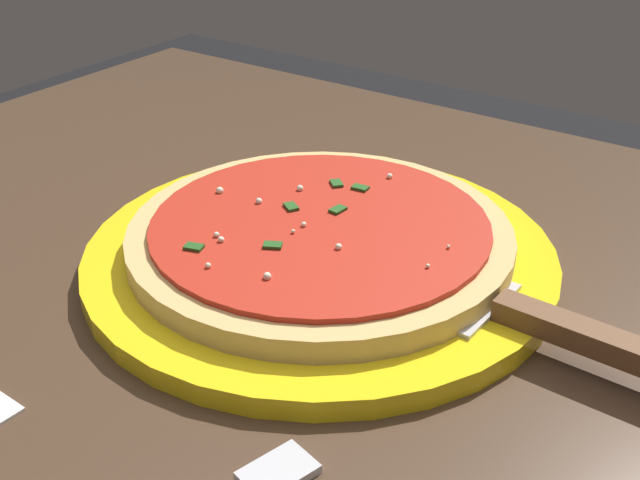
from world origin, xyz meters
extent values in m
cube|color=black|center=(0.40, -0.30, 0.36)|extent=(0.06, 0.06, 0.72)
cube|color=#473323|center=(0.00, 0.00, 0.74)|extent=(0.94, 0.73, 0.03)
cylinder|color=yellow|center=(-0.01, -0.02, 0.76)|extent=(0.33, 0.33, 0.01)
cylinder|color=#DBB26B|center=(-0.01, -0.02, 0.77)|extent=(0.27, 0.27, 0.02)
cylinder|color=red|center=(-0.01, -0.02, 0.78)|extent=(0.23, 0.23, 0.00)
sphere|color=#EFEACC|center=(0.03, 0.04, 0.79)|extent=(0.00, 0.00, 0.00)
sphere|color=#EFEACC|center=(0.02, 0.07, 0.79)|extent=(0.00, 0.00, 0.00)
sphere|color=#EFEACC|center=(0.04, 0.03, 0.79)|extent=(0.00, 0.00, 0.00)
sphere|color=#EFEACC|center=(0.04, -0.06, 0.79)|extent=(0.00, 0.00, 0.00)
sphere|color=#EFEACC|center=(-0.01, -0.11, 0.79)|extent=(0.00, 0.00, 0.00)
sphere|color=#EFEACC|center=(0.00, -0.01, 0.79)|extent=(0.00, 0.00, 0.00)
sphere|color=#EFEACC|center=(-0.09, -0.01, 0.79)|extent=(0.00, 0.00, 0.00)
sphere|color=#EFEACC|center=(-0.04, 0.00, 0.79)|extent=(0.00, 0.00, 0.00)
sphere|color=#EFEACC|center=(0.00, 0.00, 0.79)|extent=(0.00, 0.00, 0.00)
sphere|color=#EFEACC|center=(-0.02, 0.05, 0.79)|extent=(0.01, 0.01, 0.01)
sphere|color=#EFEACC|center=(0.08, -0.02, 0.79)|extent=(0.01, 0.01, 0.01)
sphere|color=#EFEACC|center=(0.05, -0.02, 0.79)|extent=(0.00, 0.00, 0.00)
sphere|color=#EFEACC|center=(-0.09, -0.04, 0.79)|extent=(0.00, 0.00, 0.00)
cube|color=#23561E|center=(0.02, -0.03, 0.79)|extent=(0.01, 0.01, 0.00)
cube|color=#23561E|center=(0.04, 0.05, 0.79)|extent=(0.01, 0.01, 0.00)
cube|color=#23561E|center=(0.00, -0.08, 0.79)|extent=(0.01, 0.01, 0.00)
cube|color=#23561E|center=(-0.01, -0.04, 0.79)|extent=(0.01, 0.01, 0.00)
cube|color=#23561E|center=(0.02, -0.08, 0.79)|extent=(0.01, 0.01, 0.00)
cube|color=#23561E|center=(0.00, 0.02, 0.79)|extent=(0.01, 0.01, 0.00)
cube|color=silver|center=(-0.10, -0.02, 0.77)|extent=(0.09, 0.07, 0.00)
cube|color=brown|center=(-0.21, -0.02, 0.77)|extent=(0.13, 0.02, 0.01)
cube|color=silver|center=(-0.10, 0.15, 0.75)|extent=(0.03, 0.04, 0.00)
camera|label=1|loc=(-0.29, 0.38, 1.04)|focal=45.44mm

